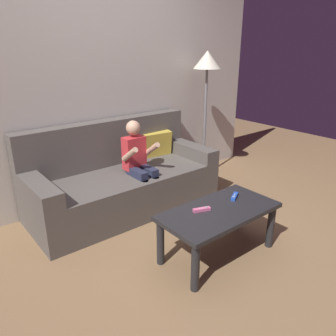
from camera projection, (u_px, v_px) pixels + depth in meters
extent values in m
plane|color=olive|center=(199.00, 259.00, 2.68)|extent=(8.74, 8.74, 0.00)
cube|color=beige|center=(96.00, 83.00, 3.38)|extent=(4.37, 0.05, 2.50)
cube|color=#56514C|center=(125.00, 191.00, 3.44)|extent=(1.91, 0.80, 0.40)
cube|color=#56514C|center=(107.00, 143.00, 3.51)|extent=(1.91, 0.16, 0.48)
cube|color=#56514C|center=(37.00, 188.00, 2.83)|extent=(0.18, 0.80, 0.14)
cube|color=#56514C|center=(188.00, 150.00, 3.85)|extent=(0.18, 0.80, 0.14)
cube|color=gold|center=(156.00, 144.00, 3.83)|extent=(0.36, 0.19, 0.29)
cylinder|color=#282D47|center=(145.00, 200.00, 3.23)|extent=(0.07, 0.07, 0.40)
cylinder|color=#282D47|center=(156.00, 196.00, 3.31)|extent=(0.07, 0.07, 0.40)
cube|color=#282D47|center=(137.00, 173.00, 3.25)|extent=(0.08, 0.27, 0.08)
cube|color=#282D47|center=(148.00, 171.00, 3.32)|extent=(0.08, 0.27, 0.08)
cube|color=red|center=(134.00, 153.00, 3.32)|extent=(0.22, 0.13, 0.33)
cylinder|color=#DBAA87|center=(130.00, 154.00, 3.15)|extent=(0.05, 0.24, 0.19)
cylinder|color=#DBAA87|center=(151.00, 149.00, 3.30)|extent=(0.05, 0.24, 0.19)
sphere|color=#DBAA87|center=(133.00, 128.00, 3.23)|extent=(0.14, 0.14, 0.14)
cube|color=#232326|center=(219.00, 211.00, 2.61)|extent=(0.96, 0.49, 0.04)
cylinder|color=#232326|center=(195.00, 267.00, 2.28)|extent=(0.06, 0.06, 0.38)
cylinder|color=#232326|center=(271.00, 227.00, 2.79)|extent=(0.06, 0.06, 0.38)
cylinder|color=#232326|center=(160.00, 242.00, 2.57)|extent=(0.06, 0.06, 0.38)
cylinder|color=#232326|center=(235.00, 210.00, 3.08)|extent=(0.06, 0.06, 0.38)
cube|color=blue|center=(235.00, 196.00, 2.80)|extent=(0.14, 0.10, 0.02)
cylinder|color=#99999E|center=(234.00, 197.00, 2.76)|extent=(0.02, 0.02, 0.00)
cylinder|color=silver|center=(235.00, 195.00, 2.79)|extent=(0.01, 0.01, 0.00)
cylinder|color=silver|center=(235.00, 194.00, 2.81)|extent=(0.01, 0.01, 0.00)
cube|color=pink|center=(202.00, 210.00, 2.57)|extent=(0.14, 0.08, 0.02)
cylinder|color=#99999E|center=(206.00, 207.00, 2.58)|extent=(0.02, 0.02, 0.00)
cylinder|color=silver|center=(202.00, 208.00, 2.57)|extent=(0.01, 0.01, 0.00)
cylinder|color=silver|center=(200.00, 208.00, 2.56)|extent=(0.01, 0.01, 0.00)
cylinder|color=black|center=(203.00, 176.00, 4.32)|extent=(0.24, 0.24, 0.02)
cylinder|color=slate|center=(205.00, 125.00, 4.09)|extent=(0.03, 0.03, 1.33)
cone|color=beige|center=(207.00, 60.00, 3.82)|extent=(0.32, 0.32, 0.20)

